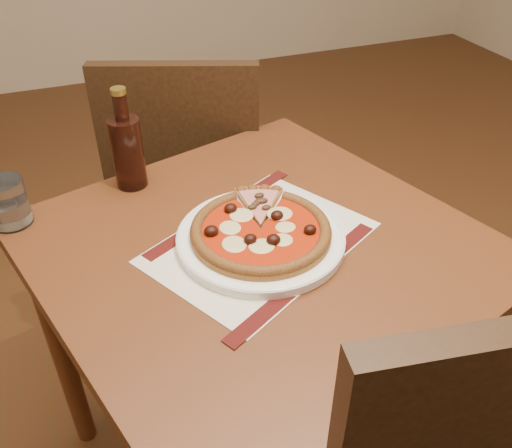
{
  "coord_description": "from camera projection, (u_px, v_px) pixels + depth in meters",
  "views": [
    {
      "loc": [
        -0.72,
        -0.73,
        1.4
      ],
      "look_at": [
        -0.41,
        0.07,
        0.78
      ],
      "focal_mm": 38.0,
      "sensor_mm": 36.0,
      "label": 1
    }
  ],
  "objects": [
    {
      "name": "placemat",
      "position": [
        261.0,
        242.0,
        1.06
      ],
      "size": [
        0.5,
        0.46,
        0.0
      ],
      "primitive_type": "cube",
      "rotation": [
        0.0,
        0.0,
        0.49
      ],
      "color": "beige",
      "rests_on": "table"
    },
    {
      "name": "ham_slice",
      "position": [
        268.0,
        203.0,
        1.12
      ],
      "size": [
        0.1,
        0.15,
        0.02
      ],
      "rotation": [
        0.0,
        0.0,
        1.23
      ],
      "color": "#9E6426",
      "rests_on": "plate"
    },
    {
      "name": "pizza",
      "position": [
        261.0,
        230.0,
        1.04
      ],
      "size": [
        0.27,
        0.27,
        0.04
      ],
      "color": "#9E6426",
      "rests_on": "plate"
    },
    {
      "name": "table",
      "position": [
        259.0,
        281.0,
        1.12
      ],
      "size": [
        0.99,
        0.99,
        0.75
      ],
      "rotation": [
        0.0,
        0.0,
        0.29
      ],
      "color": "brown",
      "rests_on": "ground"
    },
    {
      "name": "bottle",
      "position": [
        127.0,
        149.0,
        1.17
      ],
      "size": [
        0.07,
        0.07,
        0.23
      ],
      "color": "black",
      "rests_on": "table"
    },
    {
      "name": "water_glass",
      "position": [
        7.0,
        202.0,
        1.08
      ],
      "size": [
        0.08,
        0.08,
        0.1
      ],
      "primitive_type": "cylinder",
      "rotation": [
        0.0,
        0.0,
        0.05
      ],
      "color": "white",
      "rests_on": "table"
    },
    {
      "name": "plate",
      "position": [
        261.0,
        238.0,
        1.05
      ],
      "size": [
        0.33,
        0.33,
        0.02
      ],
      "primitive_type": "cylinder",
      "color": "white",
      "rests_on": "placemat"
    },
    {
      "name": "chair_far",
      "position": [
        188.0,
        177.0,
        1.68
      ],
      "size": [
        0.56,
        0.56,
        0.93
      ],
      "rotation": [
        0.0,
        0.0,
        2.78
      ],
      "color": "black",
      "rests_on": "ground"
    }
  ]
}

